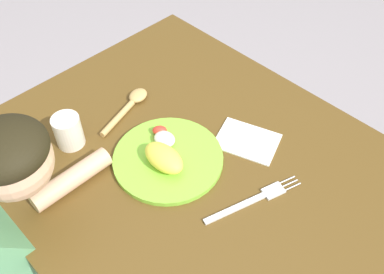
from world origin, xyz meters
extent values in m
cube|color=#553C17|center=(0.00, 0.00, 0.73)|extent=(1.13, 0.79, 0.04)
cube|color=#4D3D15|center=(-0.50, -0.33, 0.35)|extent=(0.06, 0.06, 0.71)
cube|color=#4D3D15|center=(-0.50, 0.33, 0.35)|extent=(0.06, 0.06, 0.71)
cylinder|color=#81C838|center=(-0.12, -0.03, 0.76)|extent=(0.25, 0.25, 0.01)
ellipsoid|color=#F7E54B|center=(-0.11, -0.06, 0.78)|extent=(0.11, 0.06, 0.05)
ellipsoid|color=red|center=(-0.19, 0.00, 0.77)|extent=(0.04, 0.04, 0.02)
ellipsoid|color=silver|center=(-0.16, -0.01, 0.77)|extent=(0.05, 0.05, 0.02)
cube|color=silver|center=(0.08, -0.02, 0.75)|extent=(0.06, 0.14, 0.01)
cube|color=silver|center=(0.11, 0.07, 0.75)|extent=(0.04, 0.05, 0.01)
cylinder|color=silver|center=(0.13, 0.11, 0.75)|extent=(0.02, 0.04, 0.00)
cylinder|color=silver|center=(0.12, 0.11, 0.75)|extent=(0.02, 0.04, 0.00)
cylinder|color=silver|center=(0.11, 0.11, 0.75)|extent=(0.02, 0.04, 0.00)
cylinder|color=tan|center=(-0.30, -0.04, 0.76)|extent=(0.05, 0.13, 0.02)
ellipsoid|color=tan|center=(-0.33, 0.05, 0.76)|extent=(0.06, 0.07, 0.02)
cylinder|color=silver|center=(-0.32, -0.16, 0.79)|extent=(0.07, 0.07, 0.08)
cube|color=#599966|center=(-0.21, -0.42, 0.71)|extent=(0.16, 0.29, 0.35)
sphere|color=#D8A884|center=(-0.21, -0.32, 0.91)|extent=(0.15, 0.15, 0.15)
ellipsoid|color=black|center=(-0.21, -0.32, 0.95)|extent=(0.15, 0.15, 0.08)
cylinder|color=#D8A884|center=(-0.21, -0.23, 0.77)|extent=(0.04, 0.19, 0.04)
cube|color=white|center=(-0.03, 0.14, 0.75)|extent=(0.17, 0.15, 0.00)
camera|label=1|loc=(0.36, -0.44, 1.52)|focal=40.07mm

